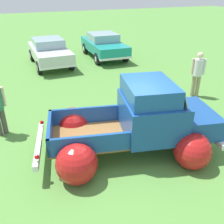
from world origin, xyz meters
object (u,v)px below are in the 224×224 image
at_px(spectator_2, 198,72).
at_px(show_car_1, 104,45).
at_px(vintage_pickup_truck, 141,124).
at_px(lane_cone_0, 164,93).
at_px(show_car_0, 49,51).

bearing_deg(spectator_2, show_car_1, -136.63).
bearing_deg(show_car_1, vintage_pickup_truck, -12.59).
distance_m(spectator_2, lane_cone_0, 1.54).
height_order(vintage_pickup_truck, lane_cone_0, vintage_pickup_truck).
xyz_separation_m(show_car_0, lane_cone_0, (3.13, -6.55, -0.47)).
distance_m(vintage_pickup_truck, show_car_0, 9.08).
bearing_deg(show_car_0, lane_cone_0, 25.27).
bearing_deg(show_car_0, vintage_pickup_truck, 4.07).
relative_size(show_car_1, lane_cone_0, 6.91).
xyz_separation_m(vintage_pickup_truck, show_car_1, (2.66, 9.43, 0.02)).
xyz_separation_m(show_car_0, spectator_2, (4.49, -6.70, 0.24)).
height_order(show_car_0, spectator_2, spectator_2).
relative_size(show_car_1, spectator_2, 2.46).
distance_m(vintage_pickup_truck, lane_cone_0, 3.53).
height_order(show_car_0, show_car_1, same).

